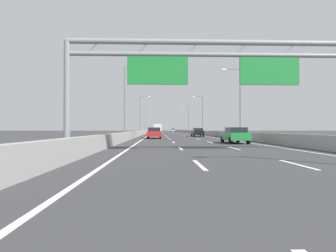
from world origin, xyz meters
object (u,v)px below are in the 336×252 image
green_car (235,135)px  box_truck (158,128)px  streetlamp_right_far (202,112)px  silver_car (173,130)px  streetlamp_right_distant (188,118)px  streetlamp_right_mid (239,98)px  black_car (197,132)px  red_car (154,133)px  streetlamp_left_far (141,112)px  orange_car (157,130)px  streetlamp_left_distant (146,118)px  streetlamp_left_mid (127,98)px  sign_gantry (216,66)px

green_car → box_truck: (-7.15, 68.72, 0.84)m
streetlamp_right_far → silver_car: streetlamp_right_far is taller
streetlamp_right_distant → streetlamp_right_mid: bearing=-90.0°
black_car → red_car: bearing=-127.0°
streetlamp_left_far → black_car: (10.91, -21.92, -4.64)m
streetlamp_right_far → silver_car: bearing=93.5°
green_car → red_car: bearing=118.6°
streetlamp_right_distant → red_car: size_ratio=2.04×
streetlamp_right_far → box_truck: size_ratio=1.07×
red_car → silver_car: 94.24m
streetlamp_right_mid → streetlamp_right_distant: 66.30m
streetlamp_right_mid → silver_car: 95.71m
streetlamp_right_mid → streetlamp_right_far: same height
streetlamp_right_mid → streetlamp_left_far: bearing=114.2°
streetlamp_right_far → streetlamp_right_mid: bearing=-90.0°
orange_car → box_truck: (0.32, -32.06, 0.81)m
box_truck → red_car: bearing=-90.4°
streetlamp_right_distant → red_car: 65.87m
streetlamp_right_distant → green_car: (-3.76, -78.54, -4.64)m
streetlamp_left_far → red_car: (3.63, -31.58, -4.62)m
streetlamp_right_distant → silver_car: size_ratio=2.29×
green_car → orange_car: orange_car is taller
red_car → streetlamp_left_distant: bearing=93.2°
streetlamp_left_mid → streetlamp_right_mid: size_ratio=1.00×
streetlamp_left_far → streetlamp_left_distant: same height
streetlamp_left_mid → sign_gantry: bearing=-71.6°
streetlamp_left_far → black_car: bearing=-63.5°
streetlamp_right_far → streetlamp_left_far: bearing=180.0°
streetlamp_right_distant → streetlamp_right_far: bearing=-90.0°
box_truck → streetlamp_right_far: bearing=-64.9°
sign_gantry → black_car: sign_gantry is taller
streetlamp_right_mid → silver_car: bearing=92.3°
streetlamp_right_far → streetlamp_left_distant: 36.36m
streetlamp_left_mid → orange_car: 88.74m
green_car → red_car: (-7.54, 13.81, 0.01)m
black_car → streetlamp_left_far: bearing=116.5°
streetlamp_left_mid → streetlamp_right_far: same height
streetlamp_left_distant → black_car: size_ratio=2.15×
streetlamp_left_mid → silver_car: 96.27m
streetlamp_right_far → black_car: bearing=-100.4°
streetlamp_right_mid → streetlamp_right_far: (0.00, 33.15, 0.00)m
streetlamp_left_far → green_car: 46.98m
streetlamp_right_far → silver_car: 62.66m
sign_gantry → green_car: (3.74, 10.15, -4.08)m
streetlamp_left_mid → streetlamp_left_distant: 66.30m
green_car → orange_car: size_ratio=0.95×
red_car → silver_car: size_ratio=1.12×
black_car → box_truck: (-6.88, 45.25, 0.84)m
streetlamp_right_distant → orange_car: bearing=116.8°
sign_gantry → streetlamp_right_far: size_ratio=1.79×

